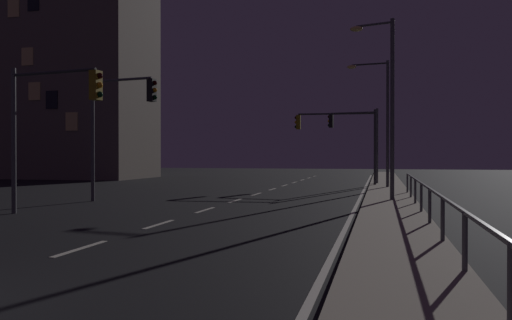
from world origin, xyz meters
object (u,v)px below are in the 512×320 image
object	(u,v)px
traffic_light_far_left	(51,109)
building_distant	(53,73)
street_lamp_median	(386,92)
traffic_light_mid_right	(355,131)
traffic_light_overhead_east	(337,131)
street_lamp_far_end	(381,111)
traffic_light_far_right	(119,113)

from	to	relation	value
traffic_light_far_left	building_distant	world-z (taller)	building_distant
street_lamp_median	building_distant	distance (m)	35.09
traffic_light_mid_right	traffic_light_overhead_east	size ratio (longest dim) A/B	0.96
traffic_light_far_left	street_lamp_median	distance (m)	13.38
street_lamp_far_end	street_lamp_median	bearing A→B (deg)	-88.74
street_lamp_far_end	traffic_light_far_left	bearing A→B (deg)	-122.81
traffic_light_mid_right	traffic_light_far_right	distance (m)	18.46
traffic_light_far_right	building_distant	distance (m)	28.48
traffic_light_far_left	street_lamp_median	world-z (taller)	street_lamp_median
traffic_light_far_left	building_distant	distance (m)	32.52
traffic_light_mid_right	street_lamp_far_end	distance (m)	4.72
traffic_light_overhead_east	building_distant	world-z (taller)	building_distant
traffic_light_far_right	building_distant	size ratio (longest dim) A/B	0.29
traffic_light_mid_right	traffic_light_far_right	world-z (taller)	traffic_light_far_right
traffic_light_mid_right	traffic_light_far_right	bearing A→B (deg)	-120.05
traffic_light_far_right	street_lamp_median	size ratio (longest dim) A/B	0.72
street_lamp_median	building_distant	xyz separation A→B (m)	(-29.44, 18.48, 4.83)
traffic_light_mid_right	traffic_light_far_left	world-z (taller)	traffic_light_mid_right
traffic_light_far_right	street_lamp_far_end	distance (m)	16.08
traffic_light_mid_right	traffic_light_far_left	size ratio (longest dim) A/B	1.01
building_distant	street_lamp_median	bearing A→B (deg)	-32.11
traffic_light_overhead_east	street_lamp_median	world-z (taller)	street_lamp_median
traffic_light_far_left	building_distant	size ratio (longest dim) A/B	0.26
traffic_light_mid_right	street_lamp_far_end	world-z (taller)	street_lamp_far_end
street_lamp_median	building_distant	bearing A→B (deg)	147.89
traffic_light_mid_right	traffic_light_far_left	bearing A→B (deg)	-113.27
traffic_light_far_right	street_lamp_median	bearing A→B (deg)	13.21
traffic_light_overhead_east	street_lamp_median	size ratio (longest dim) A/B	0.69
traffic_light_overhead_east	traffic_light_far_left	size ratio (longest dim) A/B	1.05
traffic_light_mid_right	street_lamp_far_end	size ratio (longest dim) A/B	0.67
traffic_light_mid_right	traffic_light_far_left	distance (m)	22.80
traffic_light_mid_right	building_distant	world-z (taller)	building_distant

